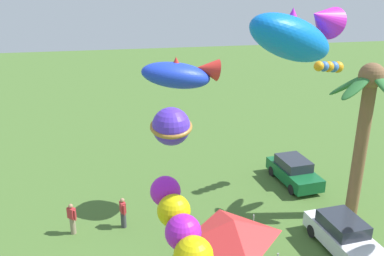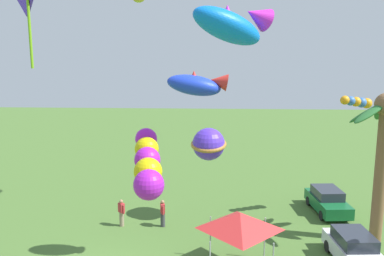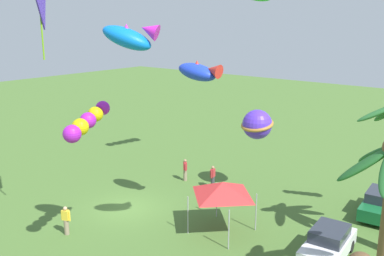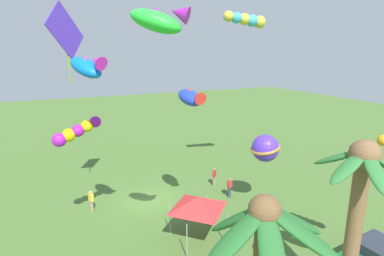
{
  "view_description": "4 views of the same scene",
  "coord_description": "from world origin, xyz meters",
  "px_view_note": "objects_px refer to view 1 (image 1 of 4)",
  "views": [
    {
      "loc": [
        11.46,
        1.98,
        11.41
      ],
      "look_at": [
        -1.63,
        4.62,
        6.5
      ],
      "focal_mm": 38.1,
      "sensor_mm": 36.0,
      "label": 1
    },
    {
      "loc": [
        15.06,
        4.9,
        9.52
      ],
      "look_at": [
        -0.68,
        4.05,
        6.71
      ],
      "focal_mm": 36.37,
      "sensor_mm": 36.0,
      "label": 2
    },
    {
      "loc": [
        16.27,
        18.17,
        11.03
      ],
      "look_at": [
        -0.57,
        4.58,
        5.64
      ],
      "focal_mm": 40.29,
      "sensor_mm": 36.0,
      "label": 3
    },
    {
      "loc": [
        5.95,
        20.89,
        11.09
      ],
      "look_at": [
        -1.6,
        4.41,
        6.57
      ],
      "focal_mm": 28.58,
      "sensor_mm": 36.0,
      "label": 4
    }
  ],
  "objects_px": {
    "festival_tent": "(233,228)",
    "kite_fish_6": "(181,74)",
    "palm_tree_2": "(366,111)",
    "kite_fish_1": "(296,35)",
    "kite_ball_0": "(171,126)",
    "kite_tube_4": "(186,238)",
    "spectator_1": "(123,212)",
    "kite_tube_5": "(330,67)",
    "spectator_2": "(72,218)",
    "parked_car_1": "(343,234)",
    "parked_car_0": "(294,171)"
  },
  "relations": [
    {
      "from": "parked_car_1",
      "to": "spectator_2",
      "type": "bearing_deg",
      "value": -106.88
    },
    {
      "from": "parked_car_1",
      "to": "kite_ball_0",
      "type": "bearing_deg",
      "value": -125.0
    },
    {
      "from": "kite_ball_0",
      "to": "kite_fish_6",
      "type": "relative_size",
      "value": 0.84
    },
    {
      "from": "spectator_2",
      "to": "kite_tube_4",
      "type": "bearing_deg",
      "value": 17.66
    },
    {
      "from": "spectator_2",
      "to": "parked_car_0",
      "type": "bearing_deg",
      "value": 102.44
    },
    {
      "from": "spectator_1",
      "to": "kite_tube_5",
      "type": "distance_m",
      "value": 12.98
    },
    {
      "from": "spectator_1",
      "to": "kite_fish_6",
      "type": "height_order",
      "value": "kite_fish_6"
    },
    {
      "from": "kite_fish_1",
      "to": "kite_tube_5",
      "type": "distance_m",
      "value": 14.93
    },
    {
      "from": "parked_car_1",
      "to": "spectator_1",
      "type": "bearing_deg",
      "value": -111.07
    },
    {
      "from": "spectator_1",
      "to": "kite_ball_0",
      "type": "height_order",
      "value": "kite_ball_0"
    },
    {
      "from": "palm_tree_2",
      "to": "kite_fish_6",
      "type": "relative_size",
      "value": 2.9
    },
    {
      "from": "spectator_1",
      "to": "kite_ball_0",
      "type": "xyz_separation_m",
      "value": [
        -1.18,
        2.59,
        3.82
      ]
    },
    {
      "from": "parked_car_1",
      "to": "festival_tent",
      "type": "xyz_separation_m",
      "value": [
        1.02,
        -5.44,
        1.72
      ]
    },
    {
      "from": "spectator_1",
      "to": "festival_tent",
      "type": "xyz_separation_m",
      "value": [
        4.68,
        4.06,
        1.65
      ]
    },
    {
      "from": "kite_tube_5",
      "to": "kite_fish_1",
      "type": "bearing_deg",
      "value": -32.89
    },
    {
      "from": "palm_tree_2",
      "to": "kite_fish_6",
      "type": "bearing_deg",
      "value": -71.63
    },
    {
      "from": "kite_fish_1",
      "to": "kite_tube_4",
      "type": "distance_m",
      "value": 4.35
    },
    {
      "from": "festival_tent",
      "to": "kite_fish_6",
      "type": "relative_size",
      "value": 1.05
    },
    {
      "from": "parked_car_1",
      "to": "kite_fish_6",
      "type": "xyz_separation_m",
      "value": [
        0.62,
        -7.34,
        7.7
      ]
    },
    {
      "from": "palm_tree_2",
      "to": "spectator_2",
      "type": "bearing_deg",
      "value": -94.64
    },
    {
      "from": "parked_car_1",
      "to": "festival_tent",
      "type": "distance_m",
      "value": 5.8
    },
    {
      "from": "spectator_2",
      "to": "kite_ball_0",
      "type": "xyz_separation_m",
      "value": [
        -1.23,
        4.97,
        3.82
      ]
    },
    {
      "from": "kite_ball_0",
      "to": "kite_fish_6",
      "type": "distance_m",
      "value": 6.67
    },
    {
      "from": "spectator_2",
      "to": "kite_tube_5",
      "type": "xyz_separation_m",
      "value": [
        -2.07,
        13.57,
        6.24
      ]
    },
    {
      "from": "festival_tent",
      "to": "kite_fish_6",
      "type": "height_order",
      "value": "kite_fish_6"
    },
    {
      "from": "kite_tube_4",
      "to": "palm_tree_2",
      "type": "bearing_deg",
      "value": 133.0
    },
    {
      "from": "festival_tent",
      "to": "kite_fish_6",
      "type": "distance_m",
      "value": 6.29
    },
    {
      "from": "palm_tree_2",
      "to": "spectator_2",
      "type": "relative_size",
      "value": 4.95
    },
    {
      "from": "palm_tree_2",
      "to": "kite_ball_0",
      "type": "xyz_separation_m",
      "value": [
        -2.36,
        -8.89,
        -0.95
      ]
    },
    {
      "from": "spectator_2",
      "to": "festival_tent",
      "type": "distance_m",
      "value": 8.09
    },
    {
      "from": "spectator_1",
      "to": "kite_fish_6",
      "type": "bearing_deg",
      "value": 26.69
    },
    {
      "from": "kite_ball_0",
      "to": "kite_tube_4",
      "type": "bearing_deg",
      "value": -7.17
    },
    {
      "from": "kite_tube_4",
      "to": "kite_tube_5",
      "type": "height_order",
      "value": "kite_tube_4"
    },
    {
      "from": "kite_ball_0",
      "to": "kite_tube_5",
      "type": "xyz_separation_m",
      "value": [
        -0.83,
        8.61,
        2.43
      ]
    },
    {
      "from": "parked_car_0",
      "to": "kite_fish_1",
      "type": "bearing_deg",
      "value": -27.69
    },
    {
      "from": "palm_tree_2",
      "to": "kite_ball_0",
      "type": "relative_size",
      "value": 3.46
    },
    {
      "from": "festival_tent",
      "to": "kite_ball_0",
      "type": "bearing_deg",
      "value": -165.97
    },
    {
      "from": "palm_tree_2",
      "to": "kite_tube_4",
      "type": "bearing_deg",
      "value": -47.0
    },
    {
      "from": "parked_car_1",
      "to": "festival_tent",
      "type": "relative_size",
      "value": 1.41
    },
    {
      "from": "palm_tree_2",
      "to": "kite_fish_1",
      "type": "bearing_deg",
      "value": -42.21
    },
    {
      "from": "spectator_1",
      "to": "festival_tent",
      "type": "relative_size",
      "value": 0.56
    },
    {
      "from": "palm_tree_2",
      "to": "festival_tent",
      "type": "distance_m",
      "value": 8.78
    },
    {
      "from": "palm_tree_2",
      "to": "spectator_1",
      "type": "relative_size",
      "value": 4.95
    },
    {
      "from": "palm_tree_2",
      "to": "kite_tube_5",
      "type": "bearing_deg",
      "value": -174.88
    },
    {
      "from": "palm_tree_2",
      "to": "spectator_2",
      "type": "xyz_separation_m",
      "value": [
        -1.12,
        -13.86,
        -4.76
      ]
    },
    {
      "from": "parked_car_0",
      "to": "festival_tent",
      "type": "relative_size",
      "value": 1.41
    },
    {
      "from": "spectator_2",
      "to": "palm_tree_2",
      "type": "bearing_deg",
      "value": 85.36
    },
    {
      "from": "kite_ball_0",
      "to": "kite_tube_4",
      "type": "relative_size",
      "value": 0.83
    },
    {
      "from": "kite_ball_0",
      "to": "palm_tree_2",
      "type": "bearing_deg",
      "value": 75.15
    },
    {
      "from": "parked_car_0",
      "to": "kite_fish_6",
      "type": "relative_size",
      "value": 1.49
    }
  ]
}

